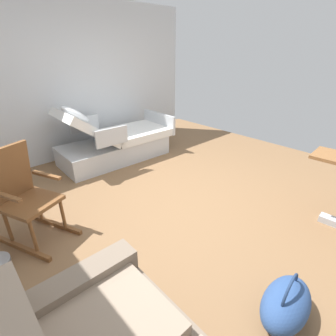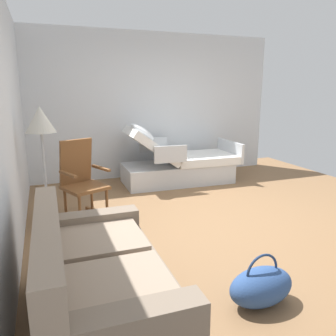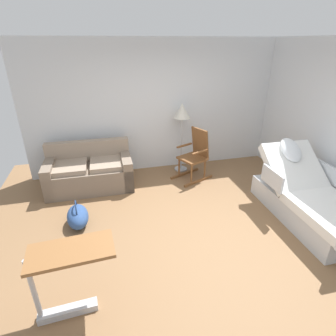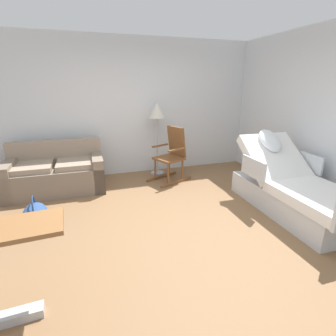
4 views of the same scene
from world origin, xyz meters
TOP-DOWN VIEW (x-y plane):
  - ground_plane at (0.00, 0.00)m, footprint 6.43×6.43m
  - back_wall at (0.00, 2.38)m, footprint 5.34×0.10m
  - side_wall at (2.62, 0.00)m, footprint 0.10×4.85m
  - hospital_bed at (1.89, -0.22)m, footprint 1.06×2.08m
  - couch at (-1.48, 1.74)m, footprint 1.61×0.87m
  - rocking_chair at (0.63, 1.62)m, footprint 0.88×0.73m
  - floor_lamp at (0.46, 2.05)m, footprint 0.34×0.34m
  - duffel_bag at (-1.67, 0.52)m, footprint 0.37×0.58m

SIDE VIEW (x-z plane):
  - ground_plane at x=0.00m, z-range 0.00..0.00m
  - duffel_bag at x=-1.67m, z-range -0.06..0.37m
  - couch at x=-1.48m, z-range -0.12..0.73m
  - hospital_bed at x=1.89m, z-range -0.26..0.89m
  - rocking_chair at x=0.63m, z-range -0.02..1.03m
  - floor_lamp at x=0.46m, z-range 0.49..1.97m
  - back_wall at x=0.00m, z-range 0.00..2.70m
  - side_wall at x=2.62m, z-range 0.00..2.70m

